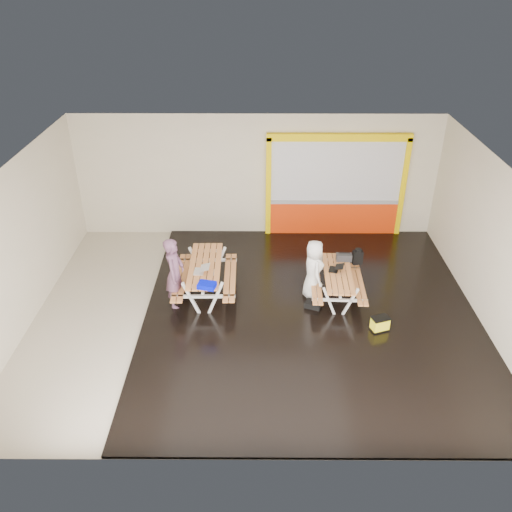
{
  "coord_description": "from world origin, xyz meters",
  "views": [
    {
      "loc": [
        0.06,
        -9.75,
        7.18
      ],
      "look_at": [
        0.0,
        0.9,
        1.0
      ],
      "focal_mm": 36.99,
      "sensor_mm": 36.0,
      "label": 1
    }
  ],
  "objects_px": {
    "laptop_left": "(201,270)",
    "fluke_bag": "(380,324)",
    "dark_case": "(313,304)",
    "toolbox": "(344,257)",
    "backpack": "(358,256)",
    "picnic_table_left": "(205,272)",
    "person_right": "(313,270)",
    "person_left": "(175,273)",
    "picnic_table_right": "(337,279)",
    "blue_pouch": "(207,285)",
    "laptop_right": "(336,268)"
  },
  "relations": [
    {
      "from": "picnic_table_left",
      "to": "dark_case",
      "type": "height_order",
      "value": "picnic_table_left"
    },
    {
      "from": "backpack",
      "to": "fluke_bag",
      "type": "relative_size",
      "value": 0.93
    },
    {
      "from": "picnic_table_right",
      "to": "laptop_left",
      "type": "height_order",
      "value": "laptop_left"
    },
    {
      "from": "person_right",
      "to": "dark_case",
      "type": "height_order",
      "value": "person_right"
    },
    {
      "from": "laptop_left",
      "to": "backpack",
      "type": "relative_size",
      "value": 0.9
    },
    {
      "from": "picnic_table_left",
      "to": "toolbox",
      "type": "height_order",
      "value": "toolbox"
    },
    {
      "from": "blue_pouch",
      "to": "picnic_table_left",
      "type": "bearing_deg",
      "value": 97.71
    },
    {
      "from": "person_left",
      "to": "blue_pouch",
      "type": "relative_size",
      "value": 4.64
    },
    {
      "from": "fluke_bag",
      "to": "laptop_left",
      "type": "bearing_deg",
      "value": 164.36
    },
    {
      "from": "backpack",
      "to": "dark_case",
      "type": "distance_m",
      "value": 1.81
    },
    {
      "from": "laptop_right",
      "to": "backpack",
      "type": "xyz_separation_m",
      "value": [
        0.64,
        0.74,
        -0.11
      ]
    },
    {
      "from": "picnic_table_left",
      "to": "picnic_table_right",
      "type": "bearing_deg",
      "value": -2.79
    },
    {
      "from": "dark_case",
      "to": "fluke_bag",
      "type": "relative_size",
      "value": 0.8
    },
    {
      "from": "picnic_table_right",
      "to": "person_left",
      "type": "xyz_separation_m",
      "value": [
        -3.73,
        -0.3,
        0.32
      ]
    },
    {
      "from": "blue_pouch",
      "to": "backpack",
      "type": "relative_size",
      "value": 0.92
    },
    {
      "from": "person_left",
      "to": "person_right",
      "type": "xyz_separation_m",
      "value": [
        3.17,
        0.37,
        -0.12
      ]
    },
    {
      "from": "person_left",
      "to": "backpack",
      "type": "bearing_deg",
      "value": -68.24
    },
    {
      "from": "blue_pouch",
      "to": "backpack",
      "type": "height_order",
      "value": "blue_pouch"
    },
    {
      "from": "fluke_bag",
      "to": "toolbox",
      "type": "bearing_deg",
      "value": 107.51
    },
    {
      "from": "dark_case",
      "to": "toolbox",
      "type": "bearing_deg",
      "value": 51.21
    },
    {
      "from": "person_left",
      "to": "blue_pouch",
      "type": "xyz_separation_m",
      "value": [
        0.77,
        -0.5,
        0.01
      ]
    },
    {
      "from": "person_right",
      "to": "backpack",
      "type": "xyz_separation_m",
      "value": [
        1.16,
        0.78,
        -0.1
      ]
    },
    {
      "from": "picnic_table_right",
      "to": "blue_pouch",
      "type": "xyz_separation_m",
      "value": [
        -2.96,
        -0.8,
        0.33
      ]
    },
    {
      "from": "laptop_left",
      "to": "fluke_bag",
      "type": "height_order",
      "value": "laptop_left"
    },
    {
      "from": "person_right",
      "to": "toolbox",
      "type": "bearing_deg",
      "value": -68.5
    },
    {
      "from": "picnic_table_left",
      "to": "fluke_bag",
      "type": "xyz_separation_m",
      "value": [
        3.88,
        -1.41,
        -0.43
      ]
    },
    {
      "from": "person_right",
      "to": "person_left",
      "type": "bearing_deg",
      "value": 85.51
    },
    {
      "from": "laptop_left",
      "to": "blue_pouch",
      "type": "height_order",
      "value": "laptop_left"
    },
    {
      "from": "person_right",
      "to": "fluke_bag",
      "type": "height_order",
      "value": "person_right"
    },
    {
      "from": "picnic_table_left",
      "to": "fluke_bag",
      "type": "distance_m",
      "value": 4.15
    },
    {
      "from": "person_left",
      "to": "backpack",
      "type": "relative_size",
      "value": 4.26
    },
    {
      "from": "person_left",
      "to": "laptop_right",
      "type": "distance_m",
      "value": 3.71
    },
    {
      "from": "picnic_table_right",
      "to": "backpack",
      "type": "xyz_separation_m",
      "value": [
        0.6,
        0.85,
        0.11
      ]
    },
    {
      "from": "fluke_bag",
      "to": "picnic_table_left",
      "type": "bearing_deg",
      "value": 159.99
    },
    {
      "from": "picnic_table_right",
      "to": "person_left",
      "type": "relative_size",
      "value": 1.06
    },
    {
      "from": "person_right",
      "to": "toolbox",
      "type": "distance_m",
      "value": 0.92
    },
    {
      "from": "picnic_table_left",
      "to": "dark_case",
      "type": "bearing_deg",
      "value": -12.64
    },
    {
      "from": "laptop_left",
      "to": "fluke_bag",
      "type": "bearing_deg",
      "value": -15.64
    },
    {
      "from": "toolbox",
      "to": "backpack",
      "type": "xyz_separation_m",
      "value": [
        0.39,
        0.29,
        -0.15
      ]
    },
    {
      "from": "laptop_left",
      "to": "laptop_right",
      "type": "bearing_deg",
      "value": 4.93
    },
    {
      "from": "dark_case",
      "to": "fluke_bag",
      "type": "distance_m",
      "value": 1.6
    },
    {
      "from": "blue_pouch",
      "to": "fluke_bag",
      "type": "height_order",
      "value": "blue_pouch"
    },
    {
      "from": "laptop_left",
      "to": "laptop_right",
      "type": "distance_m",
      "value": 3.12
    },
    {
      "from": "laptop_left",
      "to": "backpack",
      "type": "bearing_deg",
      "value": 15.08
    },
    {
      "from": "laptop_right",
      "to": "dark_case",
      "type": "height_order",
      "value": "laptop_right"
    },
    {
      "from": "person_right",
      "to": "fluke_bag",
      "type": "relative_size",
      "value": 3.36
    },
    {
      "from": "toolbox",
      "to": "backpack",
      "type": "distance_m",
      "value": 0.5
    },
    {
      "from": "picnic_table_left",
      "to": "person_right",
      "type": "bearing_deg",
      "value": -1.88
    },
    {
      "from": "picnic_table_left",
      "to": "laptop_left",
      "type": "height_order",
      "value": "laptop_left"
    },
    {
      "from": "picnic_table_left",
      "to": "blue_pouch",
      "type": "distance_m",
      "value": 1.0
    }
  ]
}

